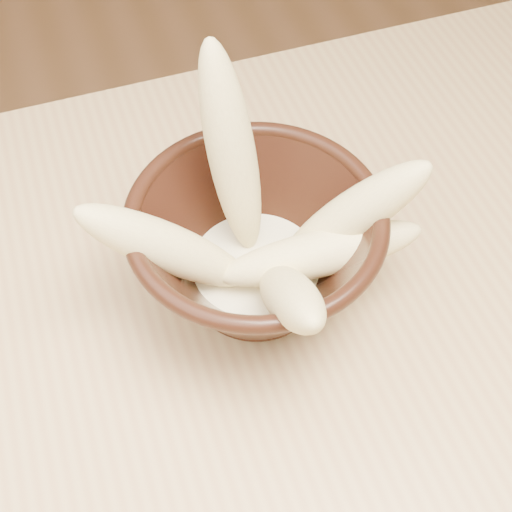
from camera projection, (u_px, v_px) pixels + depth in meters
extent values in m
cube|color=tan|center=(433.00, 387.00, 0.55)|extent=(1.20, 0.80, 0.04)
cylinder|color=black|center=(256.00, 289.00, 0.58)|extent=(0.08, 0.08, 0.01)
cylinder|color=black|center=(256.00, 275.00, 0.56)|extent=(0.08, 0.08, 0.01)
torus|color=black|center=(256.00, 217.00, 0.50)|extent=(0.19, 0.19, 0.01)
cylinder|color=#F4EBC4|center=(256.00, 269.00, 0.55)|extent=(0.11, 0.11, 0.01)
ellipsoid|color=#D9C280|center=(232.00, 153.00, 0.51)|extent=(0.05, 0.09, 0.17)
ellipsoid|color=#D9C280|center=(167.00, 248.00, 0.50)|extent=(0.14, 0.07, 0.12)
ellipsoid|color=#D9C280|center=(354.00, 214.00, 0.51)|extent=(0.12, 0.07, 0.12)
ellipsoid|color=#D9C280|center=(320.00, 253.00, 0.52)|extent=(0.16, 0.06, 0.06)
ellipsoid|color=#D9C280|center=(290.00, 297.00, 0.48)|extent=(0.05, 0.13, 0.12)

